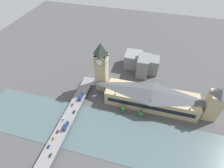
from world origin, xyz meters
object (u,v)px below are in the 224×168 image
Objects in this scene: road_bridge at (67,121)px; car_southbound_tail at (58,132)px; double_decker_bus_lead at (81,97)px; car_northbound_mid at (72,105)px; clock_tower at (102,66)px; victoria_tower at (214,104)px; double_decker_bus_mid at (66,126)px; car_northbound_tail at (74,112)px; car_southbound_extra at (63,120)px; parliament_hall at (151,97)px; car_southbound_mid at (49,147)px; car_southbound_lead at (53,139)px; car_northbound_lead at (50,155)px.

car_southbound_tail is (-15.04, 2.54, 1.67)m from road_bridge.
car_northbound_mid is (-12.70, 5.84, -1.95)m from double_decker_bus_lead.
clock_tower is 1.44× the size of victoria_tower.
victoria_tower is 10.86× the size of car_southbound_tail.
clock_tower is 79.02m from double_decker_bus_mid.
car_southbound_extra is at bearing 151.94° from car_northbound_tail.
car_northbound_mid is at bearing 108.50° from parliament_hall.
clock_tower reaches higher than parliament_hall.
car_southbound_mid is 0.90× the size of car_southbound_extra.
road_bridge is at bearing 25.07° from double_decker_bus_mid.
car_southbound_mid is at bearing -179.40° from car_southbound_extra.
clock_tower reaches higher than car_northbound_tail.
victoria_tower is 167.56m from car_southbound_tail.
car_southbound_mid is (-95.77, 24.88, -30.58)m from clock_tower.
double_decker_bus_lead reaches higher than double_decker_bus_mid.
car_southbound_extra is at bearing 1.97° from car_southbound_lead.
car_southbound_mid is (-8.48, 0.45, -0.02)m from car_southbound_lead.
car_northbound_mid is at bearing -2.68° from car_southbound_extra.
car_northbound_lead is 16.57m from car_southbound_lead.
road_bridge is 33.57× the size of car_southbound_tail.
parliament_hall is 27.33× the size of car_southbound_lead.
car_southbound_tail is at bearing -2.51° from car_southbound_mid.
clock_tower is 6.75× the size of double_decker_bus_lead.
victoria_tower reaches higher than car_southbound_tail.
car_southbound_lead reaches higher than car_northbound_mid.
car_southbound_mid is (-32.00, 3.29, 1.68)m from road_bridge.
parliament_hall is 69.56m from clock_tower.
car_northbound_lead is (-102.92, 18.93, -30.59)m from clock_tower.
car_southbound_lead is 22.76m from car_southbound_extra.
parliament_hall is 25.36× the size of car_southbound_extra.
double_decker_bus_mid is 10.11m from car_southbound_extra.
car_southbound_mid reaches higher than car_northbound_mid.
parliament_hall reaches higher than car_southbound_tail.
victoria_tower is (-12.54, -128.97, -14.96)m from clock_tower.
car_southbound_tail is at bearing 170.40° from road_bridge.
double_decker_bus_mid is (-58.85, 147.00, -13.72)m from victoria_tower.
parliament_hall is 115.96m from car_southbound_lead.
car_southbound_tail is (-49.39, 5.82, -1.97)m from double_decker_bus_lead.
double_decker_bus_lead reaches higher than road_bridge.
double_decker_bus_lead is 41.98m from double_decker_bus_mid.
parliament_hall is at bearing -46.91° from car_southbound_mid.
double_decker_bus_lead is (34.35, -3.28, 3.63)m from road_bridge.
victoria_tower is at bearing -71.21° from road_bridge.
parliament_hall reaches higher than car_southbound_mid.
car_southbound_mid reaches higher than car_southbound_extra.
victoria_tower is 174.03m from car_northbound_lead.
car_northbound_lead is at bearing 179.52° from double_decker_bus_lead.
car_northbound_lead is (-90.33, 82.96, -6.51)m from parliament_hall.
clock_tower is 44.94m from double_decker_bus_lead.
car_northbound_mid is 1.08× the size of car_southbound_tail.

